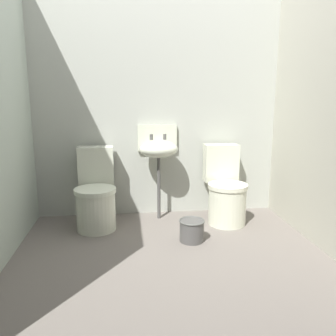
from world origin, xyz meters
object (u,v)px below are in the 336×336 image
object	(u,v)px
toilet_right	(225,191)
bucket	(192,230)
toilet_left	(96,196)
sink	(158,148)

from	to	relation	value
toilet_right	bucket	world-z (taller)	toilet_right
toilet_left	toilet_right	xyz separation A→B (m)	(1.32, -0.00, 0.00)
toilet_right	bucket	distance (m)	0.68
toilet_left	bucket	distance (m)	1.02
toilet_left	sink	bearing A→B (deg)	-164.95
sink	toilet_left	bearing A→B (deg)	-163.68
bucket	sink	bearing A→B (deg)	109.79
toilet_right	bucket	bearing A→B (deg)	48.04
toilet_left	toilet_right	bearing A→B (deg)	178.73
sink	bucket	distance (m)	0.95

